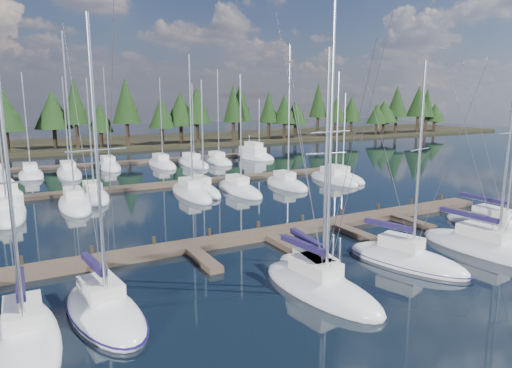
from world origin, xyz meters
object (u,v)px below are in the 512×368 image
front_sailboat_1 (105,311)px  front_sailboat_4 (406,260)px  front_sailboat_3 (318,281)px  motor_yacht_left (6,204)px  front_sailboat_5 (489,249)px  front_sailboat_2 (320,287)px  front_sailboat_0 (26,340)px  main_dock (269,236)px  front_sailboat_6 (499,227)px  motor_yacht_right (252,155)px

front_sailboat_1 → front_sailboat_4: size_ratio=1.11×
front_sailboat_3 → front_sailboat_4: front_sailboat_3 is taller
motor_yacht_left → front_sailboat_3: bearing=-61.4°
front_sailboat_1 → front_sailboat_5: 24.15m
front_sailboat_3 → motor_yacht_left: 31.27m
front_sailboat_2 → front_sailboat_3: size_ratio=1.16×
motor_yacht_left → front_sailboat_0: bearing=-88.5°
front_sailboat_5 → main_dock: bearing=139.7°
main_dock → front_sailboat_6: 17.80m
front_sailboat_2 → front_sailboat_3: 0.85m
front_sailboat_2 → motor_yacht_left: size_ratio=1.71×
front_sailboat_3 → front_sailboat_5: size_ratio=0.92×
front_sailboat_0 → motor_yacht_right: front_sailboat_0 is taller
front_sailboat_2 → front_sailboat_6: bearing=7.8°
front_sailboat_0 → front_sailboat_1: bearing=18.4°
front_sailboat_4 → motor_yacht_right: 49.34m
main_dock → front_sailboat_4: bearing=-59.8°
front_sailboat_3 → front_sailboat_5: bearing=-4.6°
front_sailboat_0 → front_sailboat_5: front_sailboat_5 is taller
front_sailboat_3 → front_sailboat_5: 13.09m
front_sailboat_2 → front_sailboat_6: size_ratio=1.12×
front_sailboat_1 → front_sailboat_4: 17.70m
front_sailboat_0 → front_sailboat_4: size_ratio=0.98×
main_dock → front_sailboat_6: front_sailboat_6 is taller
front_sailboat_2 → front_sailboat_4: 7.17m
front_sailboat_5 → front_sailboat_6: size_ratio=1.05×
main_dock → motor_yacht_left: (-16.77, 18.97, 0.28)m
front_sailboat_0 → front_sailboat_6: bearing=1.9°
motor_yacht_right → front_sailboat_2: bearing=-114.0°
front_sailboat_0 → front_sailboat_6: size_ratio=0.92×
front_sailboat_3 → front_sailboat_4: size_ratio=1.03×
front_sailboat_1 → motor_yacht_left: bearing=99.0°
main_dock → front_sailboat_3: (-1.80, -8.49, 0.08)m
front_sailboat_1 → front_sailboat_4: bearing=-5.6°
main_dock → motor_yacht_left: 25.32m
front_sailboat_2 → motor_yacht_right: (21.40, 48.08, 0.19)m
front_sailboat_2 → motor_yacht_right: front_sailboat_2 is taller
front_sailboat_2 → front_sailboat_5: (13.48, -0.31, -0.02)m
front_sailboat_0 → motor_yacht_right: size_ratio=1.38×
front_sailboat_1 → front_sailboat_4: (17.62, -1.72, -0.01)m
front_sailboat_4 → motor_yacht_left: 34.88m
front_sailboat_5 → front_sailboat_2: bearing=178.7°
front_sailboat_5 → front_sailboat_6: 5.98m
front_sailboat_5 → front_sailboat_6: front_sailboat_5 is taller
main_dock → front_sailboat_5: size_ratio=3.05×
front_sailboat_1 → front_sailboat_5: front_sailboat_5 is taller
main_dock → front_sailboat_0: front_sailboat_0 is taller
front_sailboat_2 → front_sailboat_4: (7.12, 0.85, -0.02)m
front_sailboat_5 → motor_yacht_right: (7.92, 48.39, 0.21)m
main_dock → front_sailboat_5: 14.74m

